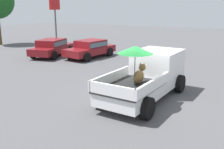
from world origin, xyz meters
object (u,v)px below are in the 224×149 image
(motel_sign, at_px, (55,14))
(parked_sedan_near, at_px, (52,47))
(pickup_truck_main, at_px, (149,74))
(parked_sedan_far, at_px, (90,48))

(motel_sign, bearing_deg, parked_sedan_near, -146.44)
(pickup_truck_main, relative_size, motel_sign, 1.18)
(pickup_truck_main, height_order, parked_sedan_far, pickup_truck_main)
(pickup_truck_main, distance_m, parked_sedan_far, 9.50)
(pickup_truck_main, relative_size, parked_sedan_near, 1.15)
(pickup_truck_main, xyz_separation_m, parked_sedan_near, (5.70, 9.84, -0.24))
(parked_sedan_near, bearing_deg, pickup_truck_main, -129.15)
(parked_sedan_near, distance_m, motel_sign, 4.97)
(parked_sedan_far, bearing_deg, parked_sedan_near, -63.88)
(pickup_truck_main, xyz_separation_m, parked_sedan_far, (6.56, 6.86, -0.24))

